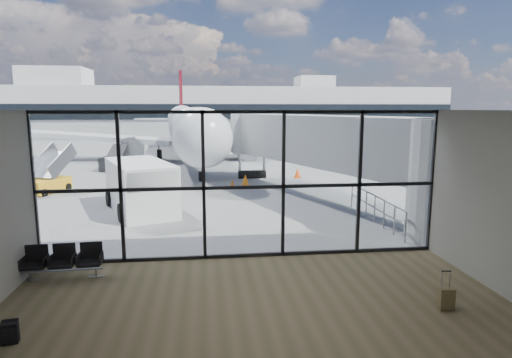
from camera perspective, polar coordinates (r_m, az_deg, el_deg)
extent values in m
plane|color=slate|center=(52.80, -5.57, 4.44)|extent=(220.00, 220.00, 0.00)
cube|color=brown|center=(9.78, 0.68, -18.24)|extent=(12.00, 8.00, 0.01)
cube|color=silver|center=(8.67, 0.74, 9.11)|extent=(12.00, 8.00, 0.02)
cube|color=#BCBBB6|center=(5.26, 6.66, -16.56)|extent=(12.00, 0.02, 4.50)
cube|color=white|center=(12.85, -1.63, -0.88)|extent=(12.00, 0.04, 4.50)
cube|color=black|center=(13.41, -1.58, -10.13)|extent=(12.00, 0.12, 0.10)
cube|color=black|center=(12.86, -1.62, -1.10)|extent=(12.00, 0.12, 0.10)
cube|color=black|center=(12.64, -1.67, 8.93)|extent=(12.00, 0.12, 0.10)
cube|color=black|center=(13.69, -27.51, -1.32)|extent=(0.10, 0.12, 4.50)
cube|color=black|center=(13.03, -17.60, -1.18)|extent=(0.10, 0.12, 4.50)
cube|color=black|center=(12.80, -6.98, -0.99)|extent=(0.10, 0.12, 4.50)
cube|color=black|center=(13.01, 3.65, -0.77)|extent=(0.10, 0.12, 4.50)
cube|color=black|center=(13.65, 13.61, -0.54)|extent=(0.10, 0.12, 4.50)
cube|color=black|center=(14.65, 22.44, -0.32)|extent=(0.10, 0.12, 4.50)
cylinder|color=#96999B|center=(16.13, 24.41, -0.16)|extent=(2.80, 2.80, 4.20)
cube|color=#96999B|center=(21.42, 8.64, 5.17)|extent=(7.45, 14.81, 2.40)
cube|color=#96999B|center=(27.80, -0.53, 6.23)|extent=(2.60, 2.20, 2.60)
cylinder|color=gray|center=(27.92, -2.16, 1.91)|extent=(0.20, 0.20, 1.80)
cylinder|color=gray|center=(28.09, 1.10, 1.96)|extent=(0.20, 0.20, 1.80)
cylinder|color=black|center=(28.09, -0.53, 0.62)|extent=(1.80, 0.56, 0.56)
cylinder|color=gray|center=(15.51, 19.31, -6.05)|extent=(0.06, 0.06, 1.10)
cylinder|color=gray|center=(16.30, 17.92, -5.25)|extent=(0.06, 0.06, 1.10)
cylinder|color=gray|center=(17.09, 16.67, -4.51)|extent=(0.06, 0.06, 1.10)
cylinder|color=gray|center=(17.90, 15.53, -3.84)|extent=(0.06, 0.06, 1.10)
cylinder|color=gray|center=(18.71, 14.49, -3.22)|extent=(0.06, 0.06, 1.10)
cylinder|color=gray|center=(19.53, 13.54, -2.66)|extent=(0.06, 0.06, 1.10)
cylinder|color=gray|center=(20.36, 12.66, -2.14)|extent=(0.06, 0.06, 1.10)
cylinder|color=gray|center=(17.79, 15.60, -2.17)|extent=(0.06, 5.40, 0.06)
cylinder|color=gray|center=(17.89, 15.54, -3.68)|extent=(0.06, 5.40, 0.06)
cube|color=silver|center=(74.60, -6.01, 8.95)|extent=(80.00, 12.00, 8.00)
cube|color=black|center=(68.50, -5.93, 8.91)|extent=(80.00, 0.20, 2.40)
cube|color=silver|center=(78.47, -25.10, 12.17)|extent=(10.00, 8.00, 3.00)
cube|color=silver|center=(77.13, 7.75, 12.65)|extent=(6.00, 6.00, 2.00)
cylinder|color=#382619|center=(90.44, -27.64, 6.56)|extent=(0.50, 0.50, 3.42)
sphere|color=black|center=(90.40, -27.84, 9.20)|extent=(6.27, 6.27, 6.27)
cylinder|color=#382619|center=(88.51, -23.96, 6.55)|extent=(0.50, 0.50, 2.70)
sphere|color=black|center=(88.46, -24.11, 8.68)|extent=(4.95, 4.95, 4.95)
cylinder|color=#382619|center=(86.94, -20.17, 6.86)|extent=(0.50, 0.50, 3.06)
sphere|color=black|center=(86.89, -20.31, 9.32)|extent=(5.61, 5.61, 5.61)
cylinder|color=#382619|center=(85.77, -16.24, 7.15)|extent=(0.50, 0.50, 3.42)
sphere|color=black|center=(85.73, -16.37, 9.94)|extent=(6.27, 6.27, 6.27)
cube|color=gray|center=(12.85, -24.33, -11.06)|extent=(2.06, 0.18, 0.04)
cube|color=black|center=(12.99, -27.44, -10.24)|extent=(0.61, 0.57, 0.08)
cube|color=black|center=(13.15, -27.17, -8.86)|extent=(0.58, 0.10, 0.52)
cube|color=black|center=(12.79, -24.39, -10.31)|extent=(0.61, 0.57, 0.08)
cube|color=black|center=(12.95, -24.17, -8.91)|extent=(0.58, 0.10, 0.52)
cube|color=black|center=(12.63, -21.25, -10.36)|extent=(0.61, 0.57, 0.08)
cube|color=black|center=(12.80, -21.09, -8.94)|extent=(0.58, 0.10, 0.52)
cylinder|color=gray|center=(13.13, -27.94, -11.44)|extent=(0.06, 0.06, 0.23)
cylinder|color=gray|center=(12.70, -20.54, -11.62)|extent=(0.06, 0.06, 0.23)
cube|color=black|center=(10.09, -30.01, -17.37)|extent=(0.33, 0.24, 0.42)
cube|color=black|center=(9.99, -30.18, -17.66)|extent=(0.26, 0.09, 0.29)
cylinder|color=black|center=(10.08, -29.97, -16.05)|extent=(0.30, 0.12, 0.08)
cube|color=brown|center=(10.98, 24.04, -14.38)|extent=(0.35, 0.23, 0.50)
cube|color=brown|center=(10.89, 24.29, -14.60)|extent=(0.28, 0.06, 0.37)
cylinder|color=gray|center=(10.86, 23.53, -12.20)|extent=(0.02, 0.02, 0.41)
cylinder|color=gray|center=(10.94, 24.42, -12.11)|extent=(0.02, 0.02, 0.41)
cube|color=black|center=(10.83, 24.05, -11.15)|extent=(0.22, 0.05, 0.02)
cylinder|color=black|center=(11.12, 23.30, -15.38)|extent=(0.03, 0.06, 0.06)
cylinder|color=black|center=(11.19, 24.19, -15.27)|extent=(0.03, 0.06, 0.06)
cylinder|color=silver|center=(39.04, -8.95, 6.81)|extent=(6.07, 28.67, 3.51)
sphere|color=silver|center=(24.85, -7.13, 5.43)|extent=(3.51, 3.51, 3.51)
cone|color=silver|center=(55.61, -9.91, 7.82)|extent=(4.01, 5.99, 3.51)
cube|color=black|center=(25.39, -7.27, 6.58)|extent=(2.18, 1.32, 0.47)
cube|color=silver|center=(40.41, -20.54, 5.27)|extent=(14.60, 6.30, 1.12)
cylinder|color=black|center=(38.25, -16.22, 3.86)|extent=(2.28, 3.39, 1.99)
cube|color=silver|center=(55.10, -13.08, 7.81)|extent=(5.39, 2.32, 0.17)
cube|color=silver|center=(41.25, 2.32, 5.93)|extent=(14.36, 8.57, 1.12)
cylinder|color=black|center=(38.79, -1.49, 4.31)|extent=(2.28, 3.39, 1.99)
cube|color=silver|center=(55.33, -6.72, 7.99)|extent=(5.49, 3.17, 0.17)
cube|color=maroon|center=(55.62, -10.01, 11.05)|extent=(0.61, 3.62, 5.69)
cylinder|color=gray|center=(26.97, -7.39, 1.06)|extent=(0.19, 0.19, 1.33)
cylinder|color=black|center=(27.02, -7.37, 0.37)|extent=(0.30, 0.68, 0.66)
cylinder|color=black|center=(39.64, -12.74, 3.22)|extent=(0.51, 0.95, 0.91)
cylinder|color=black|center=(39.92, -5.08, 3.46)|extent=(0.51, 0.95, 0.91)
cube|color=white|center=(19.75, -15.18, -0.95)|extent=(3.83, 5.53, 2.21)
cube|color=black|center=(17.84, -14.00, 0.00)|extent=(2.43, 1.97, 0.77)
cylinder|color=black|center=(18.10, -17.41, -4.31)|extent=(0.53, 0.82, 0.77)
cylinder|color=black|center=(18.58, -10.67, -3.69)|extent=(0.53, 0.82, 0.77)
cylinder|color=black|center=(21.31, -18.94, -2.36)|extent=(0.53, 0.82, 0.77)
cylinder|color=black|center=(21.71, -13.16, -1.88)|extent=(0.53, 0.82, 0.77)
cube|color=black|center=(33.78, -18.46, 2.10)|extent=(1.53, 2.97, 0.96)
cube|color=black|center=(34.81, -18.02, 3.52)|extent=(1.31, 2.47, 0.99)
cylinder|color=black|center=(33.08, -19.99, 1.37)|extent=(0.22, 0.49, 0.48)
cylinder|color=black|center=(32.72, -17.73, 1.41)|extent=(0.22, 0.49, 0.48)
cylinder|color=black|center=(34.91, -19.09, 1.82)|extent=(0.22, 0.49, 0.48)
cylinder|color=black|center=(34.57, -16.94, 1.85)|extent=(0.22, 0.49, 0.48)
cube|color=#F1A61C|center=(25.97, -26.25, -0.74)|extent=(2.29, 2.86, 0.71)
cube|color=gray|center=(26.35, -25.37, 1.71)|extent=(1.94, 2.35, 1.32)
cylinder|color=black|center=(25.86, -28.71, -1.44)|extent=(0.32, 0.43, 0.39)
cylinder|color=black|center=(24.88, -26.37, -1.64)|extent=(0.32, 0.43, 0.39)
cylinder|color=black|center=(27.13, -26.07, -0.78)|extent=(0.32, 0.43, 0.39)
cylinder|color=black|center=(26.20, -23.76, -0.95)|extent=(0.32, 0.43, 0.39)
cube|color=orange|center=(25.47, -1.42, -0.83)|extent=(0.47, 0.47, 0.03)
cone|color=orange|center=(25.41, -1.43, -0.12)|extent=(0.45, 0.45, 0.67)
cube|color=#D75D0B|center=(24.62, -3.16, -1.21)|extent=(0.36, 0.36, 0.03)
cone|color=#D75D0B|center=(24.57, -3.17, -0.65)|extent=(0.34, 0.34, 0.51)
cube|color=#FF4B0D|center=(28.39, 5.54, 0.19)|extent=(0.47, 0.47, 0.03)
cone|color=#FF4B0D|center=(28.34, 5.55, 0.82)|extent=(0.44, 0.44, 0.67)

